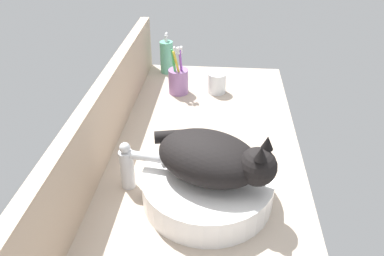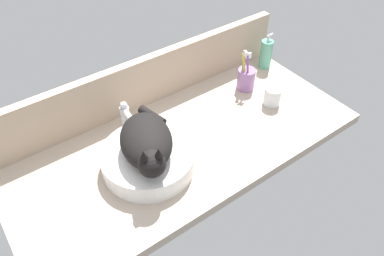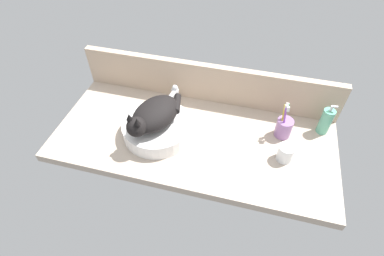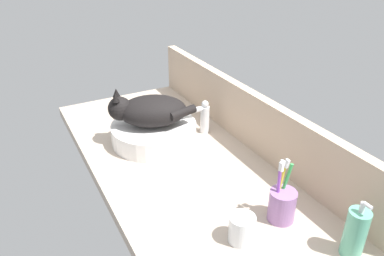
% 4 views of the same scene
% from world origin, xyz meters
% --- Properties ---
extents(ground_plane, '(1.31, 0.59, 0.04)m').
position_xyz_m(ground_plane, '(0.00, 0.00, -0.02)').
color(ground_plane, '#B2A08E').
extents(backsplash_panel, '(1.31, 0.04, 0.21)m').
position_xyz_m(backsplash_panel, '(0.00, 0.28, 0.11)').
color(backsplash_panel, tan).
rests_on(backsplash_panel, ground_plane).
extents(sink_basin, '(0.32, 0.32, 0.07)m').
position_xyz_m(sink_basin, '(-0.17, -0.03, 0.04)').
color(sink_basin, white).
rests_on(sink_basin, ground_plane).
extents(cat, '(0.25, 0.30, 0.14)m').
position_xyz_m(cat, '(-0.17, -0.04, 0.13)').
color(cat, black).
rests_on(cat, sink_basin).
extents(faucet, '(0.04, 0.12, 0.14)m').
position_xyz_m(faucet, '(-0.14, 0.17, 0.07)').
color(faucet, silver).
rests_on(faucet, ground_plane).
extents(soap_dispenser, '(0.05, 0.05, 0.17)m').
position_xyz_m(soap_dispenser, '(0.58, 0.18, 0.07)').
color(soap_dispenser, '#60B793').
rests_on(soap_dispenser, ground_plane).
extents(toothbrush_cup, '(0.07, 0.07, 0.19)m').
position_xyz_m(toothbrush_cup, '(0.40, 0.11, 0.05)').
color(toothbrush_cup, '#996BA8').
rests_on(toothbrush_cup, ground_plane).
extents(water_glass, '(0.07, 0.07, 0.08)m').
position_xyz_m(water_glass, '(0.42, -0.03, 0.03)').
color(water_glass, white).
rests_on(water_glass, ground_plane).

